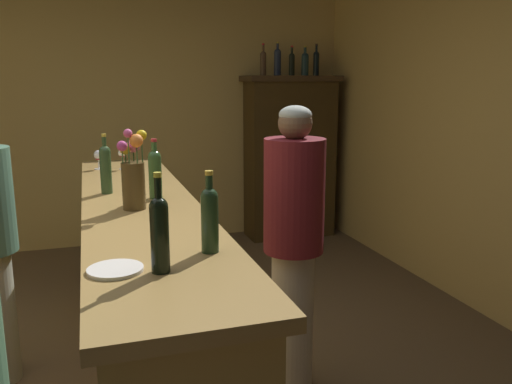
{
  "coord_description": "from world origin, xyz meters",
  "views": [
    {
      "loc": [
        0.01,
        -2.58,
        1.69
      ],
      "look_at": [
        0.9,
        0.2,
        1.07
      ],
      "focal_mm": 37.03,
      "sensor_mm": 36.0,
      "label": 1
    }
  ],
  "objects_px": {
    "display_bottle_midleft": "(277,61)",
    "bartender": "(293,240)",
    "display_bottle_right": "(316,62)",
    "bar_counter": "(144,295)",
    "display_cabinet": "(290,154)",
    "display_bottle_midright": "(305,63)",
    "wine_bottle_malbec": "(106,167)",
    "wine_bottle_rose": "(159,230)",
    "display_bottle_left": "(263,62)",
    "wine_bottle_merlot": "(155,172)",
    "wine_glass_front": "(98,156)",
    "display_bottle_center": "(292,63)",
    "wine_bottle_riesling": "(210,216)",
    "cheese_plate": "(115,269)",
    "flower_arrangement": "(133,174)",
    "wine_glass_mid": "(123,154)"
  },
  "relations": [
    {
      "from": "wine_bottle_malbec",
      "to": "display_bottle_midleft",
      "type": "bearing_deg",
      "value": 50.79
    },
    {
      "from": "wine_bottle_rose",
      "to": "wine_glass_mid",
      "type": "xyz_separation_m",
      "value": [
        0.03,
        2.18,
        -0.04
      ]
    },
    {
      "from": "wine_bottle_rose",
      "to": "wine_bottle_riesling",
      "type": "bearing_deg",
      "value": 37.44
    },
    {
      "from": "display_bottle_left",
      "to": "display_bottle_center",
      "type": "distance_m",
      "value": 0.32
    },
    {
      "from": "display_bottle_midleft",
      "to": "display_bottle_left",
      "type": "bearing_deg",
      "value": -180.0
    },
    {
      "from": "cheese_plate",
      "to": "flower_arrangement",
      "type": "bearing_deg",
      "value": 80.76
    },
    {
      "from": "flower_arrangement",
      "to": "display_bottle_center",
      "type": "distance_m",
      "value": 3.35
    },
    {
      "from": "wine_bottle_merlot",
      "to": "bar_counter",
      "type": "bearing_deg",
      "value": -151.41
    },
    {
      "from": "wine_bottle_merlot",
      "to": "cheese_plate",
      "type": "distance_m",
      "value": 1.13
    },
    {
      "from": "wine_bottle_merlot",
      "to": "wine_glass_front",
      "type": "distance_m",
      "value": 1.13
    },
    {
      "from": "wine_glass_front",
      "to": "wine_bottle_riesling",
      "type": "bearing_deg",
      "value": -80.62
    },
    {
      "from": "wine_bottle_merlot",
      "to": "display_bottle_left",
      "type": "height_order",
      "value": "display_bottle_left"
    },
    {
      "from": "bar_counter",
      "to": "display_bottle_center",
      "type": "height_order",
      "value": "display_bottle_center"
    },
    {
      "from": "wine_bottle_riesling",
      "to": "display_bottle_right",
      "type": "relative_size",
      "value": 0.93
    },
    {
      "from": "display_bottle_midleft",
      "to": "display_bottle_center",
      "type": "height_order",
      "value": "display_bottle_midleft"
    },
    {
      "from": "display_bottle_midleft",
      "to": "bartender",
      "type": "height_order",
      "value": "display_bottle_midleft"
    },
    {
      "from": "wine_glass_front",
      "to": "wine_glass_mid",
      "type": "xyz_separation_m",
      "value": [
        0.17,
        -0.05,
        0.02
      ]
    },
    {
      "from": "display_bottle_midleft",
      "to": "display_bottle_midright",
      "type": "distance_m",
      "value": 0.31
    },
    {
      "from": "wine_bottle_malbec",
      "to": "flower_arrangement",
      "type": "bearing_deg",
      "value": -74.9
    },
    {
      "from": "cheese_plate",
      "to": "display_bottle_center",
      "type": "xyz_separation_m",
      "value": [
        2.04,
        3.57,
        0.8
      ]
    },
    {
      "from": "display_bottle_right",
      "to": "bar_counter",
      "type": "bearing_deg",
      "value": -130.1
    },
    {
      "from": "wine_bottle_riesling",
      "to": "cheese_plate",
      "type": "bearing_deg",
      "value": -163.71
    },
    {
      "from": "wine_bottle_merlot",
      "to": "bartender",
      "type": "bearing_deg",
      "value": -26.55
    },
    {
      "from": "display_cabinet",
      "to": "display_bottle_midright",
      "type": "xyz_separation_m",
      "value": [
        0.16,
        0.0,
        0.97
      ]
    },
    {
      "from": "wine_glass_mid",
      "to": "display_bottle_midleft",
      "type": "xyz_separation_m",
      "value": [
        1.7,
        1.44,
        0.72
      ]
    },
    {
      "from": "wine_bottle_riesling",
      "to": "display_bottle_center",
      "type": "height_order",
      "value": "display_bottle_center"
    },
    {
      "from": "display_cabinet",
      "to": "cheese_plate",
      "type": "xyz_separation_m",
      "value": [
        -2.02,
        -3.57,
        0.17
      ]
    },
    {
      "from": "bar_counter",
      "to": "wine_bottle_rose",
      "type": "distance_m",
      "value": 1.28
    },
    {
      "from": "display_bottle_center",
      "to": "display_bottle_midleft",
      "type": "bearing_deg",
      "value": 180.0
    },
    {
      "from": "wine_glass_mid",
      "to": "display_bottle_center",
      "type": "height_order",
      "value": "display_bottle_center"
    },
    {
      "from": "display_bottle_left",
      "to": "wine_bottle_riesling",
      "type": "bearing_deg",
      "value": -111.56
    },
    {
      "from": "wine_glass_front",
      "to": "wine_bottle_rose",
      "type": "bearing_deg",
      "value": -86.44
    },
    {
      "from": "bar_counter",
      "to": "display_bottle_left",
      "type": "relative_size",
      "value": 9.64
    },
    {
      "from": "wine_bottle_malbec",
      "to": "display_bottle_midleft",
      "type": "relative_size",
      "value": 0.99
    },
    {
      "from": "wine_bottle_merlot",
      "to": "wine_glass_mid",
      "type": "height_order",
      "value": "wine_bottle_merlot"
    },
    {
      "from": "cheese_plate",
      "to": "display_bottle_midleft",
      "type": "xyz_separation_m",
      "value": [
        1.87,
        3.57,
        0.82
      ]
    },
    {
      "from": "display_cabinet",
      "to": "display_bottle_right",
      "type": "distance_m",
      "value": 1.02
    },
    {
      "from": "wine_glass_front",
      "to": "cheese_plate",
      "type": "distance_m",
      "value": 2.18
    },
    {
      "from": "wine_bottle_malbec",
      "to": "wine_bottle_rose",
      "type": "height_order",
      "value": "same"
    },
    {
      "from": "wine_glass_front",
      "to": "display_bottle_left",
      "type": "distance_m",
      "value": 2.32
    },
    {
      "from": "display_bottle_midleft",
      "to": "wine_bottle_rose",
      "type": "bearing_deg",
      "value": -115.53
    },
    {
      "from": "wine_glass_mid",
      "to": "bartender",
      "type": "bearing_deg",
      "value": -60.71
    },
    {
      "from": "flower_arrangement",
      "to": "display_bottle_midright",
      "type": "height_order",
      "value": "display_bottle_midright"
    },
    {
      "from": "cheese_plate",
      "to": "bartender",
      "type": "relative_size",
      "value": 0.12
    },
    {
      "from": "bar_counter",
      "to": "display_bottle_right",
      "type": "distance_m",
      "value": 3.57
    },
    {
      "from": "bar_counter",
      "to": "wine_bottle_riesling",
      "type": "relative_size",
      "value": 10.13
    },
    {
      "from": "wine_glass_front",
      "to": "display_bottle_midleft",
      "type": "distance_m",
      "value": 2.44
    },
    {
      "from": "wine_bottle_malbec",
      "to": "wine_bottle_merlot",
      "type": "bearing_deg",
      "value": -41.17
    },
    {
      "from": "wine_bottle_malbec",
      "to": "flower_arrangement",
      "type": "height_order",
      "value": "flower_arrangement"
    },
    {
      "from": "display_cabinet",
      "to": "wine_bottle_riesling",
      "type": "bearing_deg",
      "value": -115.8
    }
  ]
}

